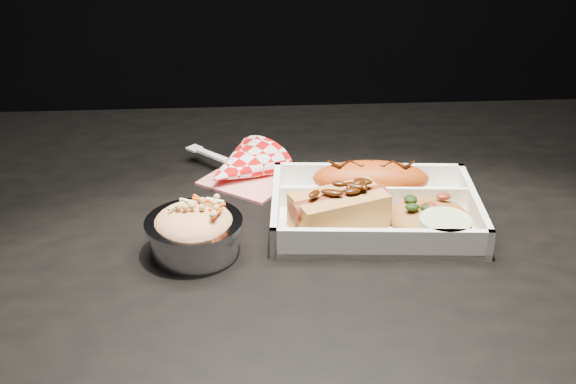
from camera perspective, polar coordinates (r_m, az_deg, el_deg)
The scene contains 8 objects.
dining_table at distance 0.95m, azimuth 4.58°, elevation -6.63°, with size 1.20×0.80×0.75m.
food_tray at distance 0.90m, azimuth 6.80°, elevation -1.67°, with size 0.26×0.20×0.04m.
fried_pastry at distance 0.94m, azimuth 6.56°, elevation 1.04°, with size 0.15×0.06×0.05m, color #B04511.
hotdog at distance 0.86m, azimuth 4.05°, elevation -1.17°, with size 0.12×0.09×0.06m.
fried_rice_mound at distance 0.89m, azimuth 11.09°, elevation -1.30°, with size 0.10×0.08×0.03m, color #A56A2F.
cupcake_liner at distance 0.85m, azimuth 12.27°, elevation -2.97°, with size 0.06×0.06×0.03m, color #B4C796.
foil_coleslaw_cup at distance 0.82m, azimuth -7.43°, elevation -2.94°, with size 0.11×0.11×0.07m.
napkin_fork at distance 0.99m, azimuth -3.87°, elevation 1.89°, with size 0.16×0.15×0.10m.
Camera 1 is at (-0.13, -0.78, 1.19)m, focal length 45.00 mm.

